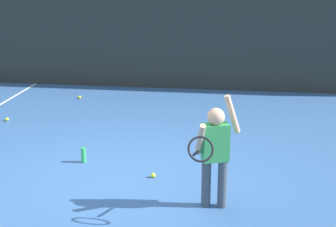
{
  "coord_description": "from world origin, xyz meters",
  "views": [
    {
      "loc": [
        1.58,
        -6.11,
        2.77
      ],
      "look_at": [
        0.67,
        0.3,
        0.85
      ],
      "focal_mm": 54.58,
      "sensor_mm": 36.0,
      "label": 1
    }
  ],
  "objects_px": {
    "water_bottle": "(84,155)",
    "tennis_ball_1": "(153,175)",
    "tennis_player": "(215,149)",
    "tennis_ball_5": "(80,97)",
    "tennis_ball_2": "(7,119)"
  },
  "relations": [
    {
      "from": "tennis_ball_1",
      "to": "tennis_ball_5",
      "type": "relative_size",
      "value": 1.0
    },
    {
      "from": "tennis_ball_2",
      "to": "tennis_player",
      "type": "bearing_deg",
      "value": -36.29
    },
    {
      "from": "water_bottle",
      "to": "tennis_ball_2",
      "type": "relative_size",
      "value": 3.33
    },
    {
      "from": "water_bottle",
      "to": "tennis_ball_1",
      "type": "bearing_deg",
      "value": -20.14
    },
    {
      "from": "tennis_player",
      "to": "water_bottle",
      "type": "distance_m",
      "value": 2.32
    },
    {
      "from": "water_bottle",
      "to": "tennis_ball_2",
      "type": "height_order",
      "value": "water_bottle"
    },
    {
      "from": "water_bottle",
      "to": "tennis_ball_1",
      "type": "distance_m",
      "value": 1.16
    },
    {
      "from": "tennis_ball_1",
      "to": "tennis_ball_2",
      "type": "xyz_separation_m",
      "value": [
        -3.06,
        2.13,
        0.0
      ]
    },
    {
      "from": "water_bottle",
      "to": "tennis_ball_1",
      "type": "relative_size",
      "value": 3.33
    },
    {
      "from": "tennis_player",
      "to": "tennis_ball_5",
      "type": "bearing_deg",
      "value": 105.87
    },
    {
      "from": "tennis_player",
      "to": "tennis_ball_1",
      "type": "xyz_separation_m",
      "value": [
        -0.84,
        0.74,
        -0.69
      ]
    },
    {
      "from": "water_bottle",
      "to": "tennis_ball_5",
      "type": "bearing_deg",
      "value": 108.44
    },
    {
      "from": "tennis_ball_5",
      "to": "tennis_ball_2",
      "type": "bearing_deg",
      "value": -115.98
    },
    {
      "from": "tennis_ball_1",
      "to": "tennis_ball_5",
      "type": "xyz_separation_m",
      "value": [
        -2.23,
        3.83,
        0.0
      ]
    },
    {
      "from": "tennis_ball_2",
      "to": "water_bottle",
      "type": "bearing_deg",
      "value": -41.22
    }
  ]
}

